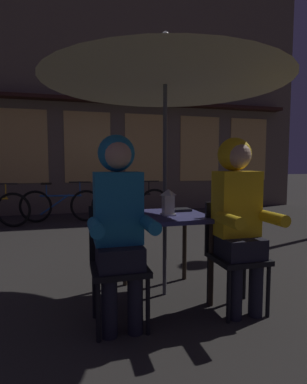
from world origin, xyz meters
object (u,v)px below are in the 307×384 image
Objects in this scene: patio_umbrella at (165,62)px; person_left_hooded at (118,212)px; chair_right at (233,249)px; person_right_hooded at (238,207)px; cafe_table at (165,225)px; bicycle_second at (61,205)px; chair_left at (118,258)px; bicycle_third at (131,204)px; lantern at (168,202)px; book at (180,210)px.

person_left_hooded is at bearing -138.43° from patio_umbrella.
person_right_hooded is at bearing -90.00° from chair_right.
chair_right is (0.48, -0.37, -1.57)m from patio_umbrella.
cafe_table is 4.12m from bicycle_second.
bicycle_second is (-0.52, 4.35, -0.14)m from chair_left.
bicycle_third is (0.44, 3.85, -0.29)m from cafe_table.
bicycle_third is (0.43, 3.91, -0.51)m from lantern.
person_right_hooded is 7.00× the size of book.
bicycle_second is (-1.02, 4.04, -0.51)m from lantern.
bicycle_second is 8.34× the size of book.
bicycle_third is at bearing 85.06° from book.
bicycle_second is at bearing 104.12° from lantern.
chair_right is 4.60m from bicycle_second.
lantern is (0.01, -0.06, 0.22)m from cafe_table.
person_left_hooded is 0.83× the size of bicycle_third.
person_right_hooded reaches higher than lantern.
patio_umbrella reaches higher than chair_right.
person_right_hooded is 0.84× the size of bicycle_second.
person_left_hooded is 4.47m from bicycle_second.
lantern is 0.14× the size of bicycle_second.
patio_umbrella is 1.39× the size of bicycle_second.
cafe_table is 3.20× the size of lantern.
person_right_hooded is at bearing -89.46° from bicycle_third.
cafe_table is 0.23m from lantern.
person_right_hooded is (0.48, -0.43, -1.21)m from patio_umbrella.
bicycle_third is (0.92, 4.28, -0.50)m from person_left_hooded.
lantern is 0.17× the size of person_right_hooded.
cafe_table is 3.89m from bicycle_third.
chair_left is 0.62× the size of person_right_hooded.
chair_right is at bearing -71.16° from bicycle_second.
lantern is 0.27× the size of chair_right.
patio_umbrella is 11.55× the size of book.
person_right_hooded is 4.31m from bicycle_third.
person_right_hooded is (0.48, -0.43, 0.21)m from cafe_table.
chair_left reaches higher than book.
chair_right is at bearing -33.47° from lantern.
lantern reaches higher than chair_right.
cafe_table is at bearing 101.32° from lantern.
lantern is at bearing -75.88° from bicycle_second.
person_right_hooded is 4.68m from bicycle_second.
book is at bearing 116.44° from person_right_hooded.
bicycle_third reaches higher than cafe_table.
bicycle_second is 1.45m from bicycle_third.
lantern is 0.30m from book.
person_left_hooded is 4.40m from bicycle_third.
lantern reaches higher than bicycle_second.
person_left_hooded is at bearing 180.00° from person_right_hooded.
cafe_table is 0.44× the size of bicycle_second.
bicycle_second is (-1.48, 4.41, -0.50)m from person_right_hooded.
bicycle_second and bicycle_third have the same top height.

